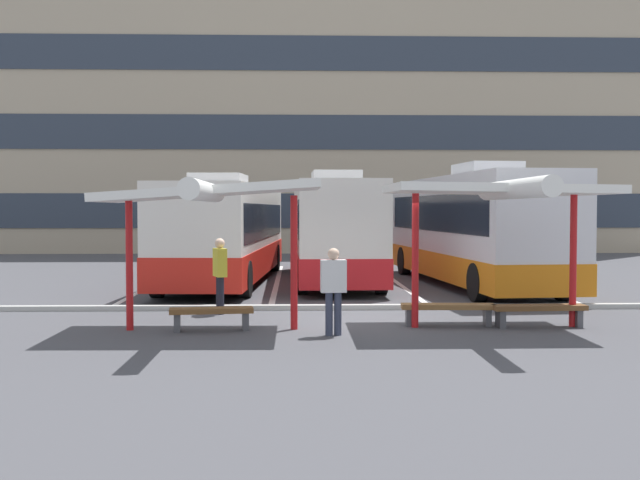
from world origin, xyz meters
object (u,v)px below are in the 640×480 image
object	(u,v)px
coach_bus_1	(333,232)
bench_2	(539,310)
waiting_shelter_0	(210,194)
waiting_passenger_1	(333,285)
waiting_shelter_1	(499,192)
coach_bus_2	(471,230)
waiting_passenger_0	(220,270)
bench_0	(211,314)
bench_1	(448,309)
coach_bus_0	(227,234)

from	to	relation	value
coach_bus_1	bench_2	world-z (taller)	coach_bus_1
waiting_shelter_0	bench_2	size ratio (longest dim) A/B	2.45
waiting_passenger_1	waiting_shelter_1	bearing A→B (deg)	11.41
coach_bus_2	waiting_passenger_0	size ratio (longest dim) A/B	6.85
coach_bus_2	bench_2	world-z (taller)	coach_bus_2
coach_bus_2	coach_bus_1	bearing A→B (deg)	160.96
waiting_passenger_0	bench_0	bearing A→B (deg)	-88.40
bench_0	bench_2	xyz separation A→B (m)	(6.55, 0.25, 0.01)
coach_bus_1	bench_1	world-z (taller)	coach_bus_1
coach_bus_1	waiting_passenger_1	size ratio (longest dim) A/B	6.60
bench_0	waiting_shelter_1	distance (m)	6.13
waiting_shelter_0	waiting_shelter_1	size ratio (longest dim) A/B	0.92
coach_bus_1	bench_1	xyz separation A→B (m)	(1.87, -9.77, -1.29)
coach_bus_2	waiting_passenger_0	distance (m)	9.58
coach_bus_0	waiting_shelter_1	distance (m)	12.08
bench_0	bench_2	bearing A→B (deg)	2.20
coach_bus_2	waiting_passenger_0	world-z (taller)	coach_bus_2
coach_bus_1	waiting_shelter_0	bearing A→B (deg)	-105.50
coach_bus_1	waiting_passenger_1	xyz separation A→B (m)	(-0.52, -10.88, -0.68)
waiting_shelter_1	bench_1	world-z (taller)	waiting_shelter_1
coach_bus_1	waiting_passenger_0	bearing A→B (deg)	-110.73
waiting_shelter_0	bench_1	size ratio (longest dim) A/B	2.45
waiting_passenger_0	bench_1	bearing A→B (deg)	-22.40
bench_1	waiting_passenger_1	bearing A→B (deg)	-155.12
waiting_passenger_1	coach_bus_0	bearing A→B (deg)	105.14
waiting_passenger_0	waiting_shelter_0	bearing A→B (deg)	-88.48
bench_0	waiting_passenger_0	world-z (taller)	waiting_passenger_0
bench_0	waiting_shelter_1	bearing A→B (deg)	0.29
waiting_shelter_0	waiting_passenger_1	distance (m)	2.96
coach_bus_2	waiting_shelter_0	world-z (taller)	coach_bus_2
waiting_passenger_1	bench_0	bearing A→B (deg)	164.89
coach_bus_0	waiting_shelter_1	world-z (taller)	coach_bus_0
bench_0	waiting_passenger_1	bearing A→B (deg)	-15.11
waiting_shelter_1	waiting_passenger_1	bearing A→B (deg)	-168.59
bench_2	waiting_passenger_1	xyz separation A→B (m)	(-4.19, -0.89, 0.61)
bench_1	waiting_passenger_1	size ratio (longest dim) A/B	1.16
coach_bus_1	waiting_passenger_0	size ratio (longest dim) A/B	6.32
bench_2	waiting_passenger_1	size ratio (longest dim) A/B	1.16
coach_bus_1	waiting_shelter_0	distance (m)	10.82
coach_bus_1	waiting_shelter_1	distance (m)	10.64
bench_0	bench_2	distance (m)	6.55
waiting_passenger_1	coach_bus_2	bearing A→B (deg)	63.37
coach_bus_0	bench_2	xyz separation A→B (m)	(7.15, -10.05, -1.23)
bench_0	bench_1	distance (m)	4.77
waiting_shelter_1	waiting_passenger_0	size ratio (longest dim) A/B	2.95
coach_bus_1	waiting_passenger_1	bearing A→B (deg)	-92.75
coach_bus_2	bench_2	distance (m)	8.67
waiting_passenger_0	coach_bus_0	bearing A→B (deg)	93.89
bench_0	waiting_passenger_0	size ratio (longest dim) A/B	0.97
coach_bus_2	waiting_shelter_0	xyz separation A→B (m)	(-7.08, -8.93, 0.94)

